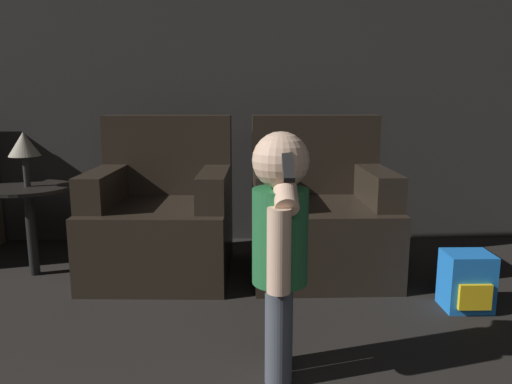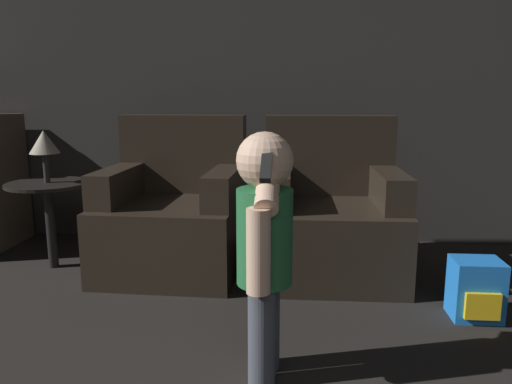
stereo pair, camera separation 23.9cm
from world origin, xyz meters
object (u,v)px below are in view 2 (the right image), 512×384
Objects in this scene: armchair_right at (331,219)px; person_toddler at (264,237)px; toy_backpack at (476,290)px; lamp at (44,143)px; armchair_left at (174,216)px.

person_toddler is at bearing -105.92° from armchair_right.
person_toddler reaches higher than toy_backpack.
armchair_right is 2.96× the size of lamp.
lamp is (-1.41, 1.15, 0.23)m from person_toddler.
armchair_right is (0.97, 0.00, 0.00)m from armchair_left.
person_toddler is at bearing -60.09° from armchair_left.
armchair_right is 1.80m from lamp.
armchair_right is 0.92m from toy_backpack.
armchair_right is 1.27m from person_toddler.
lamp is (-0.78, -0.05, 0.46)m from armchair_left.
lamp is (-1.74, -0.05, 0.46)m from armchair_right.
person_toddler is (0.64, -1.20, 0.23)m from armchair_left.
armchair_left is 3.22× the size of toy_backpack.
toy_backpack is at bearing -18.33° from armchair_left.
toy_backpack is at bearing -12.90° from lamp.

